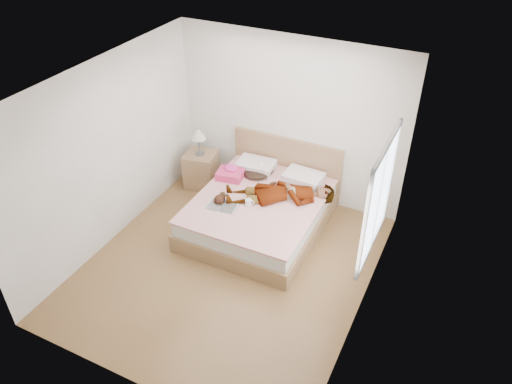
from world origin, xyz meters
TOP-DOWN VIEW (x-y plane):
  - ground at (0.00, 0.00)m, footprint 4.00×4.00m
  - woman at (0.25, 1.15)m, footprint 1.69×1.30m
  - hair at (-0.32, 1.60)m, footprint 0.47×0.57m
  - phone at (-0.25, 1.55)m, footprint 0.08×0.10m
  - room_shell at (1.77, 0.30)m, footprint 4.00×4.00m
  - bed at (0.00, 1.04)m, footprint 1.80×2.08m
  - towel at (-0.65, 1.27)m, footprint 0.43×0.37m
  - magazine at (-0.39, 0.57)m, footprint 0.46×0.33m
  - coffee_mug at (-0.06, 0.74)m, footprint 0.14×0.12m
  - plush_toy at (-0.46, 0.64)m, footprint 0.16×0.23m
  - nightstand at (-1.34, 1.54)m, footprint 0.57×0.52m

SIDE VIEW (x-z plane):
  - ground at x=0.00m, z-range 0.00..0.00m
  - bed at x=0.00m, z-range -0.22..0.78m
  - nightstand at x=-1.34m, z-range -0.18..0.88m
  - magazine at x=-0.39m, z-range 0.51..0.53m
  - hair at x=-0.32m, z-range 0.51..0.59m
  - coffee_mug at x=-0.06m, z-range 0.51..0.62m
  - plush_toy at x=-0.46m, z-range 0.51..0.64m
  - towel at x=-0.65m, z-range 0.49..0.69m
  - woman at x=0.25m, z-range 0.51..0.73m
  - phone at x=-0.25m, z-range 0.66..0.70m
  - room_shell at x=1.77m, z-range -0.50..3.50m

